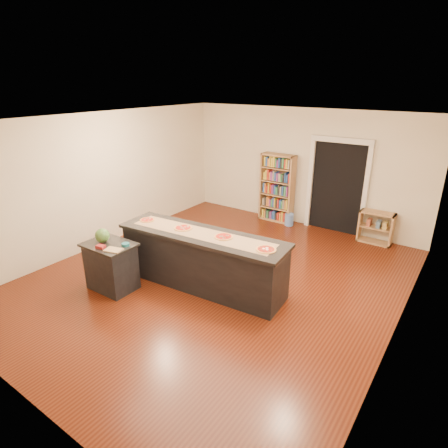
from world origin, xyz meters
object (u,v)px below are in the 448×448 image
Objects in this scene: kitchen_island at (202,260)px; bookshelf at (277,188)px; watermelon at (102,236)px; side_counter at (111,266)px; low_shelf at (376,227)px; waste_bin at (289,219)px.

kitchen_island is 1.76× the size of bookshelf.
watermelon is (-0.87, -4.62, 0.11)m from bookshelf.
bookshelf is at bearing 92.93° from kitchen_island.
bookshelf is (-0.48, 3.66, 0.35)m from kitchen_island.
low_shelf is at bearing 54.59° from side_counter.
side_counter is at bearing -104.83° from waste_bin.
side_counter is (-1.22, -0.96, -0.08)m from kitchen_island.
watermelon is at bearing -125.84° from low_shelf.
watermelon is at bearing -100.72° from bookshelf.
waste_bin is at bearing -15.95° from bookshelf.
waste_bin is at bearing 73.63° from watermelon.
bookshelf is at bearing 79.28° from watermelon.
kitchen_island is 4.18× the size of low_shelf.
kitchen_island is at bearing -89.39° from waste_bin.
low_shelf is at bearing -0.06° from bookshelf.
waste_bin is (0.45, -0.13, -0.70)m from bookshelf.
kitchen_island is 9.82× the size of waste_bin.
kitchen_island is 4.16m from low_shelf.
side_counter is 0.55m from watermelon.
side_counter reaches higher than low_shelf.
kitchen_island is 3.54× the size of side_counter.
waste_bin is at bearing 74.54° from side_counter.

